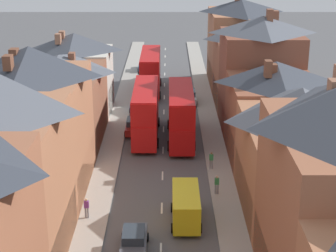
% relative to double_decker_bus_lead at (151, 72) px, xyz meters
% --- Properties ---
extents(pavement_left, '(2.20, 104.00, 0.14)m').
position_rel_double_decker_bus_lead_xyz_m(pavement_left, '(-3.29, -18.29, -2.75)').
color(pavement_left, '#A8A399').
rests_on(pavement_left, ground).
extents(pavement_right, '(2.20, 104.00, 0.14)m').
position_rel_double_decker_bus_lead_xyz_m(pavement_right, '(6.91, -18.29, -2.75)').
color(pavement_right, '#A8A399').
rests_on(pavement_right, ground).
extents(centre_line_dashes, '(0.14, 97.80, 0.01)m').
position_rel_double_decker_bus_lead_xyz_m(centre_line_dashes, '(1.81, -20.29, -2.81)').
color(centre_line_dashes, silver).
rests_on(centre_line_dashes, ground).
extents(terrace_row_left, '(8.00, 65.57, 13.07)m').
position_rel_double_decker_bus_lead_xyz_m(terrace_row_left, '(-8.38, -38.35, 2.85)').
color(terrace_row_left, brown).
rests_on(terrace_row_left, ground).
extents(terrace_row_right, '(8.00, 78.31, 14.24)m').
position_rel_double_decker_bus_lead_xyz_m(terrace_row_right, '(11.99, -30.72, 2.94)').
color(terrace_row_right, brown).
rests_on(terrace_row_right, ground).
extents(double_decker_bus_lead, '(2.74, 10.80, 5.30)m').
position_rel_double_decker_bus_lead_xyz_m(double_decker_bus_lead, '(0.00, 0.00, 0.00)').
color(double_decker_bus_lead, red).
rests_on(double_decker_bus_lead, ground).
extents(double_decker_bus_mid_street, '(2.74, 10.80, 5.30)m').
position_rel_double_decker_bus_lead_xyz_m(double_decker_bus_mid_street, '(0.00, -16.62, 0.00)').
color(double_decker_bus_mid_street, red).
rests_on(double_decker_bus_mid_street, ground).
extents(double_decker_bus_far_approaching, '(2.74, 10.80, 5.30)m').
position_rel_double_decker_bus_lead_xyz_m(double_decker_bus_far_approaching, '(3.60, -17.43, 0.00)').
color(double_decker_bus_far_approaching, '#B70F0F').
rests_on(double_decker_bus_far_approaching, ground).
extents(car_near_blue, '(1.90, 4.44, 1.67)m').
position_rel_double_decker_bus_lead_xyz_m(car_near_blue, '(4.91, -4.61, -1.97)').
color(car_near_blue, '#B7BABF').
rests_on(car_near_blue, ground).
extents(car_near_silver, '(1.90, 4.24, 1.65)m').
position_rel_double_decker_bus_lead_xyz_m(car_near_silver, '(-1.29, -15.49, -1.99)').
color(car_near_silver, maroon).
rests_on(car_near_silver, ground).
extents(car_parked_left_a, '(1.90, 3.95, 1.64)m').
position_rel_double_decker_bus_lead_xyz_m(car_parked_left_a, '(-1.29, 11.87, -1.99)').
color(car_parked_left_a, '#236093').
rests_on(car_parked_left_a, ground).
extents(car_parked_right_a, '(1.90, 4.02, 1.66)m').
position_rel_double_decker_bus_lead_xyz_m(car_parked_right_a, '(0.01, -38.43, -1.98)').
color(car_parked_right_a, '#4C515B').
rests_on(car_parked_right_a, ground).
extents(car_mid_black, '(1.90, 4.24, 1.59)m').
position_rel_double_decker_bus_lead_xyz_m(car_mid_black, '(-1.29, -7.58, -2.01)').
color(car_mid_black, navy).
rests_on(car_mid_black, ground).
extents(delivery_van, '(2.20, 5.20, 2.41)m').
position_rel_double_decker_bus_lead_xyz_m(delivery_van, '(3.61, -34.42, -1.48)').
color(delivery_van, yellow).
rests_on(delivery_van, ground).
extents(pedestrian_mid_right, '(0.36, 0.22, 1.61)m').
position_rel_double_decker_bus_lead_xyz_m(pedestrian_mid_right, '(-3.76, -34.06, -1.78)').
color(pedestrian_mid_right, gray).
rests_on(pedestrian_mid_right, pavement_left).
extents(pedestrian_far_left, '(0.36, 0.22, 1.61)m').
position_rel_double_decker_bus_lead_xyz_m(pedestrian_far_left, '(6.25, -30.06, -1.78)').
color(pedestrian_far_left, gray).
rests_on(pedestrian_far_left, pavement_right).
extents(pedestrian_far_right, '(0.36, 0.22, 1.61)m').
position_rel_double_decker_bus_lead_xyz_m(pedestrian_far_right, '(6.17, -25.06, -1.78)').
color(pedestrian_far_right, gray).
rests_on(pedestrian_far_right, pavement_right).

